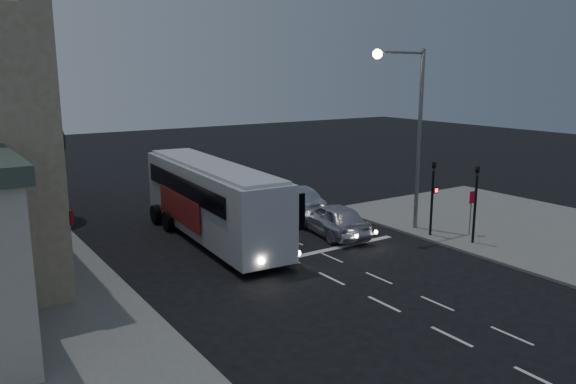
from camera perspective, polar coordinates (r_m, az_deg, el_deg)
ground at (r=23.27m, az=2.90°, el=-8.06°), size 120.00×120.00×0.00m
road_markings at (r=26.52m, az=0.86°, el=-5.48°), size 8.00×30.55×0.01m
tour_bus at (r=27.38m, az=-7.78°, el=-0.65°), size 3.32×12.34×3.75m
car_suv at (r=28.14m, az=4.60°, el=-2.75°), size 2.62×5.06×1.65m
car_sedan_a at (r=32.09m, az=0.31°, el=-0.87°), size 2.22×5.14×1.65m
car_sedan_b at (r=35.90m, az=-4.57°, el=0.32°), size 2.35×5.09×1.44m
car_sedan_c at (r=39.92m, az=-7.98°, el=1.42°), size 3.29×5.50×1.43m
traffic_signal_main at (r=28.16m, az=14.50°, el=0.25°), size 0.25×0.35×4.10m
traffic_signal_side at (r=27.46m, az=18.54°, el=-0.29°), size 0.18×0.15×4.10m
regulatory_sign at (r=28.98m, az=18.16°, el=-1.31°), size 0.45×0.12×2.20m
streetlight at (r=28.47m, az=12.37°, el=7.22°), size 3.32×0.44×9.00m
street_tree at (r=33.07m, az=-25.14°, el=4.84°), size 4.00×4.00×6.20m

